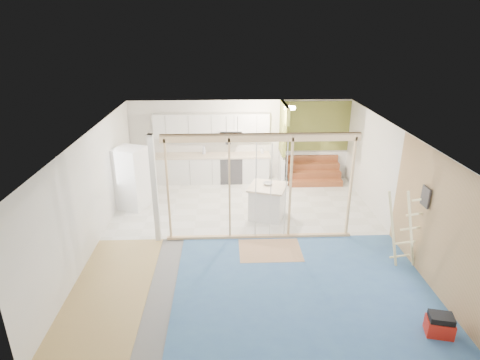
{
  "coord_description": "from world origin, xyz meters",
  "views": [
    {
      "loc": [
        -0.49,
        -8.43,
        4.83
      ],
      "look_at": [
        -0.14,
        0.6,
        1.27
      ],
      "focal_mm": 30.0,
      "sensor_mm": 36.0,
      "label": 1
    }
  ],
  "objects_px": {
    "fridge": "(132,178)",
    "ladder": "(404,229)",
    "island": "(267,202)",
    "toolbox": "(440,325)"
  },
  "relations": [
    {
      "from": "ladder",
      "to": "island",
      "type": "bearing_deg",
      "value": 143.01
    },
    {
      "from": "toolbox",
      "to": "ladder",
      "type": "relative_size",
      "value": 0.28
    },
    {
      "from": "fridge",
      "to": "island",
      "type": "xyz_separation_m",
      "value": [
        3.65,
        -0.78,
        -0.42
      ]
    },
    {
      "from": "island",
      "to": "toolbox",
      "type": "bearing_deg",
      "value": -42.64
    },
    {
      "from": "fridge",
      "to": "island",
      "type": "height_order",
      "value": "fridge"
    },
    {
      "from": "fridge",
      "to": "toolbox",
      "type": "relative_size",
      "value": 3.58
    },
    {
      "from": "fridge",
      "to": "toolbox",
      "type": "bearing_deg",
      "value": -19.15
    },
    {
      "from": "fridge",
      "to": "ladder",
      "type": "relative_size",
      "value": 1.01
    },
    {
      "from": "island",
      "to": "toolbox",
      "type": "xyz_separation_m",
      "value": [
        2.4,
        -4.41,
        -0.26
      ]
    },
    {
      "from": "fridge",
      "to": "ladder",
      "type": "distance_m",
      "value": 6.98
    }
  ]
}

